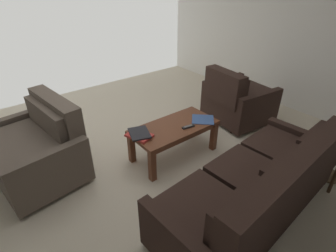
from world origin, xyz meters
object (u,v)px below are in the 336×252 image
at_px(book_stack, 139,134).
at_px(loose_magazine, 203,119).
at_px(sofa_main, 259,188).
at_px(coffee_table, 174,131).
at_px(armchair_side, 237,100).
at_px(loveseat_near, 38,147).
at_px(end_table, 331,145).
at_px(coffee_mug, 330,133).
at_px(tv_remote, 188,127).

relative_size(book_stack, loose_magazine, 1.25).
height_order(sofa_main, loose_magazine, sofa_main).
xyz_separation_m(coffee_table, book_stack, (0.47, -0.07, 0.09)).
relative_size(armchair_side, loose_magazine, 3.52).
bearing_deg(armchair_side, sofa_main, 44.77).
bearing_deg(book_stack, armchair_side, -178.59).
bearing_deg(armchair_side, book_stack, 1.41).
height_order(loveseat_near, loose_magazine, loveseat_near).
height_order(loveseat_near, coffee_table, loveseat_near).
xyz_separation_m(end_table, armchair_side, (-0.28, -1.50, -0.08)).
distance_m(end_table, loose_magazine, 1.45).
height_order(sofa_main, coffee_table, sofa_main).
bearing_deg(coffee_mug, sofa_main, -5.42).
bearing_deg(coffee_table, end_table, 127.58).
bearing_deg(book_stack, end_table, 136.53).
distance_m(end_table, book_stack, 2.11).
bearing_deg(book_stack, loveseat_near, -32.18).
bearing_deg(armchair_side, tv_remote, 11.28).
relative_size(loveseat_near, armchair_side, 1.26).
bearing_deg(coffee_mug, loveseat_near, -39.54).
distance_m(coffee_mug, book_stack, 2.05).
relative_size(coffee_table, loose_magazine, 3.92).
xyz_separation_m(end_table, book_stack, (1.53, -1.45, 0.01)).
bearing_deg(loveseat_near, loose_magazine, 156.73).
height_order(book_stack, tv_remote, book_stack).
bearing_deg(coffee_table, coffee_mug, 127.03).
xyz_separation_m(end_table, loose_magazine, (0.68, -1.28, -0.00)).
distance_m(loveseat_near, book_stack, 1.15).
distance_m(loveseat_near, end_table, 3.24).
height_order(coffee_mug, book_stack, coffee_mug).
bearing_deg(coffee_table, sofa_main, 88.90).
height_order(armchair_side, coffee_mug, armchair_side).
xyz_separation_m(book_stack, tv_remote, (-0.57, 0.20, -0.01)).
bearing_deg(loose_magazine, coffee_mug, -108.86).
height_order(coffee_table, armchair_side, armchair_side).
distance_m(coffee_table, end_table, 1.75).
xyz_separation_m(sofa_main, coffee_table, (-0.02, -1.25, 0.01)).
distance_m(end_table, armchair_side, 1.53).
xyz_separation_m(coffee_table, armchair_side, (-1.35, -0.11, 0.00)).
bearing_deg(tv_remote, coffee_table, -51.81).
height_order(coffee_table, book_stack, book_stack).
height_order(tv_remote, loose_magazine, tv_remote).
distance_m(loveseat_near, armchair_side, 2.84).
height_order(sofa_main, armchair_side, armchair_side).
bearing_deg(coffee_table, loose_magazine, 164.44).
xyz_separation_m(coffee_table, coffee_mug, (-1.02, 1.35, 0.24)).
bearing_deg(tv_remote, book_stack, -19.46).
relative_size(sofa_main, end_table, 3.72).
height_order(end_table, tv_remote, end_table).
bearing_deg(coffee_mug, tv_remote, -53.10).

